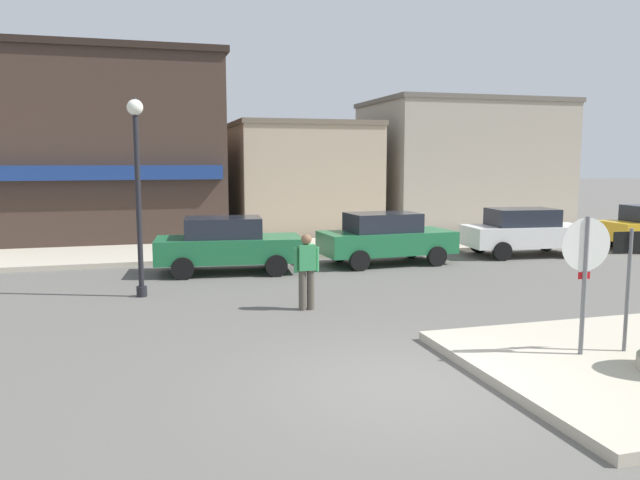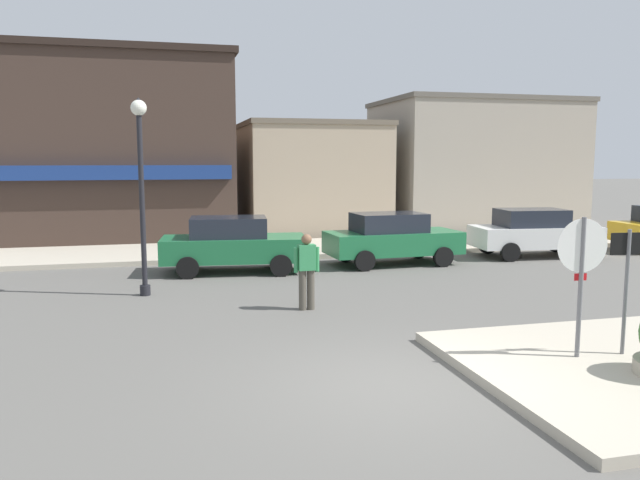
# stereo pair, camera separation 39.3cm
# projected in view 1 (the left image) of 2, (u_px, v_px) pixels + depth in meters

# --- Properties ---
(ground_plane) EXTENTS (160.00, 160.00, 0.00)m
(ground_plane) POSITION_uv_depth(u_px,v_px,m) (404.00, 385.00, 8.77)
(ground_plane) COLOR #5B5954
(kerb_far) EXTENTS (80.00, 4.00, 0.15)m
(kerb_far) POSITION_uv_depth(u_px,v_px,m) (249.00, 250.00, 21.32)
(kerb_far) COLOR #B7AD99
(kerb_far) RESTS_ON ground
(stop_sign) EXTENTS (0.82, 0.09, 2.30)m
(stop_sign) POSITION_uv_depth(u_px,v_px,m) (585.00, 267.00, 9.52)
(stop_sign) COLOR slate
(stop_sign) RESTS_ON ground
(one_way_sign) EXTENTS (0.60, 0.07, 2.10)m
(one_way_sign) POSITION_uv_depth(u_px,v_px,m) (628.00, 277.00, 9.70)
(one_way_sign) COLOR slate
(one_way_sign) RESTS_ON ground
(lamp_post) EXTENTS (0.36, 0.36, 4.54)m
(lamp_post) POSITION_uv_depth(u_px,v_px,m) (137.00, 168.00, 14.06)
(lamp_post) COLOR black
(lamp_post) RESTS_ON ground
(parked_car_nearest) EXTENTS (4.16, 2.19, 1.56)m
(parked_car_nearest) POSITION_uv_depth(u_px,v_px,m) (227.00, 244.00, 17.39)
(parked_car_nearest) COLOR #1E6B3D
(parked_car_nearest) RESTS_ON ground
(parked_car_second) EXTENTS (4.08, 2.03, 1.56)m
(parked_car_second) POSITION_uv_depth(u_px,v_px,m) (386.00, 238.00, 18.83)
(parked_car_second) COLOR #1E6B3D
(parked_car_second) RESTS_ON ground
(parked_car_third) EXTENTS (4.14, 2.17, 1.56)m
(parked_car_third) POSITION_uv_depth(u_px,v_px,m) (525.00, 231.00, 20.48)
(parked_car_third) COLOR white
(parked_car_third) RESTS_ON ground
(pedestrian_crossing_near) EXTENTS (0.55, 0.23, 1.61)m
(pedestrian_crossing_near) POSITION_uv_depth(u_px,v_px,m) (306.00, 269.00, 13.06)
(pedestrian_crossing_near) COLOR #4C473D
(pedestrian_crossing_near) RESTS_ON ground
(building_corner_shop) EXTENTS (9.22, 8.68, 7.19)m
(building_corner_shop) POSITION_uv_depth(u_px,v_px,m) (104.00, 148.00, 25.34)
(building_corner_shop) COLOR #3D2D26
(building_corner_shop) RESTS_ON ground
(building_storefront_left_near) EXTENTS (5.85, 6.27, 4.71)m
(building_storefront_left_near) POSITION_uv_depth(u_px,v_px,m) (298.00, 178.00, 27.17)
(building_storefront_left_near) COLOR tan
(building_storefront_left_near) RESTS_ON ground
(building_storefront_left_mid) EXTENTS (8.53, 6.10, 5.82)m
(building_storefront_left_mid) POSITION_uv_depth(u_px,v_px,m) (461.00, 165.00, 29.02)
(building_storefront_left_mid) COLOR #9E9384
(building_storefront_left_mid) RESTS_ON ground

